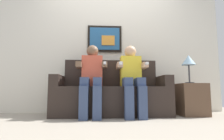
% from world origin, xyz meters
% --- Properties ---
extents(ground_plane, '(5.47, 5.47, 0.00)m').
position_xyz_m(ground_plane, '(0.00, 0.00, 0.00)').
color(ground_plane, '#9E9384').
extents(back_wall_assembly, '(4.21, 0.10, 2.60)m').
position_xyz_m(back_wall_assembly, '(-0.00, 0.76, 1.30)').
color(back_wall_assembly, silver).
rests_on(back_wall_assembly, ground_plane).
extents(couch, '(1.81, 0.58, 0.90)m').
position_xyz_m(couch, '(0.00, 0.33, 0.31)').
color(couch, '#2D231E').
rests_on(couch, ground_plane).
extents(person_on_left, '(0.46, 0.56, 1.11)m').
position_xyz_m(person_on_left, '(-0.30, 0.16, 0.61)').
color(person_on_left, '#D8593F').
rests_on(person_on_left, ground_plane).
extents(person_on_right, '(0.46, 0.56, 1.11)m').
position_xyz_m(person_on_right, '(0.31, 0.16, 0.61)').
color(person_on_right, yellow).
rests_on(person_on_right, ground_plane).
extents(side_table_right, '(0.40, 0.40, 0.50)m').
position_xyz_m(side_table_right, '(1.26, 0.22, 0.25)').
color(side_table_right, brown).
rests_on(side_table_right, ground_plane).
extents(table_lamp, '(0.22, 0.22, 0.46)m').
position_xyz_m(table_lamp, '(1.24, 0.23, 0.86)').
color(table_lamp, '#333338').
rests_on(table_lamp, side_table_right).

